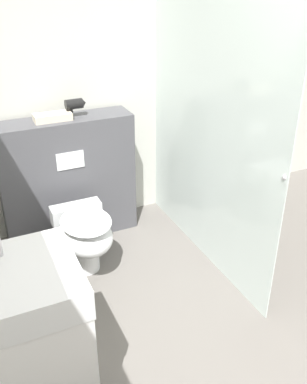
# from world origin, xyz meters

# --- Properties ---
(wall_back) EXTENTS (8.00, 0.06, 2.50)m
(wall_back) POSITION_xyz_m (0.00, 2.42, 1.25)
(wall_back) COLOR silver
(wall_back) RESTS_ON ground_plane
(partition_panel) EXTENTS (1.11, 0.30, 1.06)m
(partition_panel) POSITION_xyz_m (-0.35, 2.21, 0.53)
(partition_panel) COLOR #4C4C51
(partition_panel) RESTS_ON ground_plane
(shower_glass) EXTENTS (0.04, 1.76, 2.19)m
(shower_glass) POSITION_xyz_m (0.55, 1.51, 1.09)
(shower_glass) COLOR silver
(shower_glass) RESTS_ON ground_plane
(toilet) EXTENTS (0.39, 0.57, 0.49)m
(toilet) POSITION_xyz_m (-0.39, 1.63, 0.33)
(toilet) COLOR white
(toilet) RESTS_ON ground_plane
(sink_vanity) EXTENTS (0.62, 0.55, 1.08)m
(sink_vanity) POSITION_xyz_m (-1.02, 0.58, 0.47)
(sink_vanity) COLOR white
(sink_vanity) RESTS_ON ground_plane
(hair_drier) EXTENTS (0.17, 0.08, 0.14)m
(hair_drier) POSITION_xyz_m (-0.23, 2.22, 1.16)
(hair_drier) COLOR black
(hair_drier) RESTS_ON partition_panel
(folded_towel) EXTENTS (0.29, 0.13, 0.06)m
(folded_towel) POSITION_xyz_m (-0.42, 2.20, 1.09)
(folded_towel) COLOR beige
(folded_towel) RESTS_ON partition_panel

